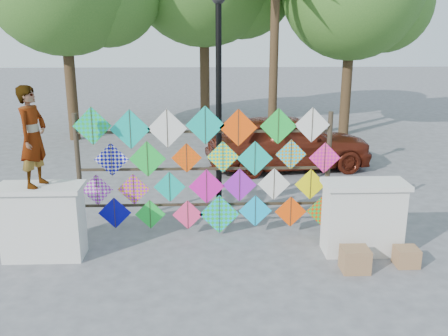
{
  "coord_description": "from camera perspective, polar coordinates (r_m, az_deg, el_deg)",
  "views": [
    {
      "loc": [
        0.05,
        -8.05,
        3.79
      ],
      "look_at": [
        0.36,
        0.6,
        1.32
      ],
      "focal_mm": 40.0,
      "sensor_mm": 36.0,
      "label": 1
    }
  ],
  "objects": [
    {
      "name": "vendor_woman",
      "position": [
        8.49,
        -21.02,
        3.36
      ],
      "size": [
        0.53,
        0.67,
        1.63
      ],
      "primitive_type": "imported",
      "rotation": [
        0.0,
        0.0,
        1.32
      ],
      "color": "#99999E",
      "rests_on": "parapet_left"
    },
    {
      "name": "sedan",
      "position": [
        13.68,
        7.36,
        3.01
      ],
      "size": [
        4.63,
        2.33,
        1.52
      ],
      "primitive_type": "imported",
      "rotation": [
        0.0,
        0.0,
        1.7
      ],
      "color": "#541A0E",
      "rests_on": "ground"
    },
    {
      "name": "ground",
      "position": [
        8.9,
        -2.19,
        -9.28
      ],
      "size": [
        80.0,
        80.0,
        0.0
      ],
      "primitive_type": "plane",
      "color": "gray",
      "rests_on": "ground"
    },
    {
      "name": "cardboard_box_near",
      "position": [
        8.37,
        14.74,
        -10.08
      ],
      "size": [
        0.44,
        0.39,
        0.39
      ],
      "primitive_type": "cube",
      "color": "olive",
      "rests_on": "ground"
    },
    {
      "name": "lamppost",
      "position": [
        10.11,
        -0.61,
        9.71
      ],
      "size": [
        0.28,
        0.28,
        4.46
      ],
      "color": "black",
      "rests_on": "ground"
    },
    {
      "name": "cardboard_box_far",
      "position": [
        8.81,
        20.12,
        -9.49
      ],
      "size": [
        0.37,
        0.34,
        0.31
      ],
      "primitive_type": "cube",
      "color": "olive",
      "rests_on": "ground"
    },
    {
      "name": "kite_rack",
      "position": [
        9.15,
        -1.8,
        -0.27
      ],
      "size": [
        4.94,
        0.24,
        2.43
      ],
      "color": "#30271B",
      "rests_on": "ground"
    },
    {
      "name": "parapet_right",
      "position": [
        8.86,
        15.59,
        -5.43
      ],
      "size": [
        1.4,
        0.65,
        1.28
      ],
      "color": "silver",
      "rests_on": "ground"
    },
    {
      "name": "parapet_left",
      "position": [
        8.89,
        -20.01,
        -5.75
      ],
      "size": [
        1.4,
        0.65,
        1.28
      ],
      "color": "silver",
      "rests_on": "ground"
    }
  ]
}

